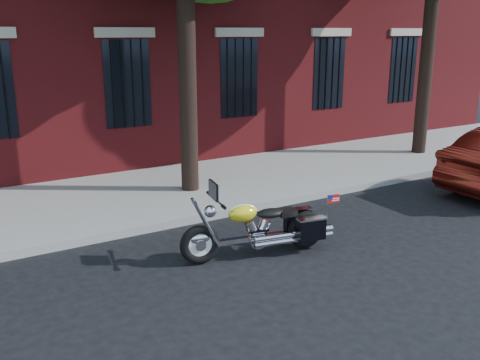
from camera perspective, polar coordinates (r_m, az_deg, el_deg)
ground at (r=8.79m, az=0.08°, el=-7.00°), size 120.00×120.00×0.00m
curb at (r=9.89m, az=-4.06°, el=-3.95°), size 40.00×0.16×0.15m
sidewalk at (r=11.52m, az=-8.33°, el=-1.23°), size 40.00×3.60×0.15m
motorcycle at (r=8.30m, az=2.41°, el=-5.26°), size 2.41×0.99×1.26m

